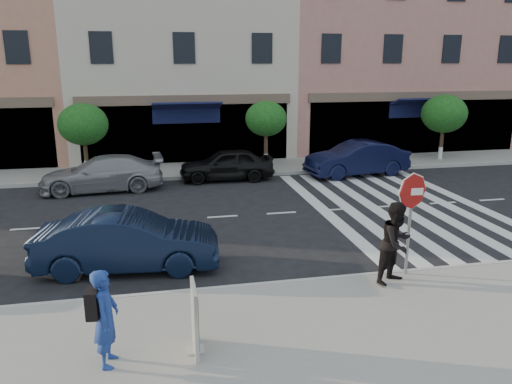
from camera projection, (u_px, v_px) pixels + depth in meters
name	position (u px, v px, depth m)	size (l,w,h in m)	color
ground	(244.00, 264.00, 12.60)	(120.00, 120.00, 0.00)	black
sidewalk_near	(281.00, 341.00, 9.04)	(60.00, 4.50, 0.15)	gray
sidewalk_far	(201.00, 170.00, 22.99)	(60.00, 3.00, 0.15)	gray
building_centre	(179.00, 50.00, 27.17)	(11.00, 9.00, 11.00)	beige
building_east_mid	(384.00, 33.00, 29.25)	(13.00, 9.00, 13.00)	tan
street_tree_wb	(83.00, 125.00, 21.25)	(2.10, 2.10, 3.06)	#473323
street_tree_c	(266.00, 119.00, 22.80)	(1.90, 1.90, 3.04)	#473323
street_tree_ea	(444.00, 114.00, 24.54)	(2.20, 2.20, 3.19)	#473323
stop_sign	(412.00, 201.00, 11.22)	(0.86, 0.12, 2.43)	gray
photographer	(106.00, 318.00, 8.03)	(0.61, 0.40, 1.67)	navy
walker	(396.00, 243.00, 11.03)	(0.91, 0.71, 1.86)	black
poster_board	(195.00, 320.00, 8.45)	(0.28, 0.80, 1.23)	beige
car_near_mid	(128.00, 241.00, 12.15)	(1.53, 4.39, 1.45)	black
car_far_left	(102.00, 174.00, 19.49)	(1.90, 4.68, 1.36)	gray
car_far_mid	(227.00, 164.00, 21.21)	(1.60, 3.97, 1.35)	black
car_far_right	(357.00, 159.00, 22.04)	(1.59, 4.57, 1.50)	black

